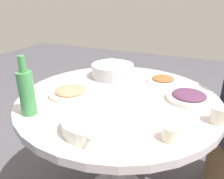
{
  "coord_description": "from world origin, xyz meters",
  "views": [
    {
      "loc": [
        1.05,
        0.43,
        1.27
      ],
      "look_at": [
        0.02,
        -0.03,
        0.79
      ],
      "focal_mm": 35.74,
      "sensor_mm": 36.0,
      "label": 1
    }
  ],
  "objects_px": {
    "dish_eggplant": "(189,97)",
    "dish_shrimp": "(70,92)",
    "round_dining_table": "(118,117)",
    "tea_cup_near": "(171,133)",
    "tea_cup_far": "(219,115)",
    "rice_bowl": "(113,70)",
    "soup_bowl": "(94,123)",
    "dish_stirfry": "(163,80)",
    "green_bottle": "(27,92)"
  },
  "relations": [
    {
      "from": "rice_bowl",
      "to": "dish_stirfry",
      "type": "height_order",
      "value": "rice_bowl"
    },
    {
      "from": "tea_cup_near",
      "to": "dish_stirfry",
      "type": "bearing_deg",
      "value": -165.21
    },
    {
      "from": "round_dining_table",
      "to": "dish_stirfry",
      "type": "bearing_deg",
      "value": 150.84
    },
    {
      "from": "soup_bowl",
      "to": "dish_shrimp",
      "type": "relative_size",
      "value": 1.14
    },
    {
      "from": "dish_eggplant",
      "to": "green_bottle",
      "type": "height_order",
      "value": "green_bottle"
    },
    {
      "from": "dish_shrimp",
      "to": "dish_stirfry",
      "type": "bearing_deg",
      "value": 133.74
    },
    {
      "from": "dish_shrimp",
      "to": "tea_cup_far",
      "type": "bearing_deg",
      "value": 91.16
    },
    {
      "from": "rice_bowl",
      "to": "tea_cup_far",
      "type": "xyz_separation_m",
      "value": [
        0.36,
        0.67,
        -0.01
      ]
    },
    {
      "from": "round_dining_table",
      "to": "rice_bowl",
      "type": "xyz_separation_m",
      "value": [
        -0.28,
        -0.16,
        0.18
      ]
    },
    {
      "from": "round_dining_table",
      "to": "dish_shrimp",
      "type": "relative_size",
      "value": 4.6
    },
    {
      "from": "tea_cup_far",
      "to": "rice_bowl",
      "type": "bearing_deg",
      "value": -118.28
    },
    {
      "from": "tea_cup_near",
      "to": "tea_cup_far",
      "type": "height_order",
      "value": "tea_cup_far"
    },
    {
      "from": "soup_bowl",
      "to": "dish_eggplant",
      "type": "height_order",
      "value": "soup_bowl"
    },
    {
      "from": "rice_bowl",
      "to": "dish_shrimp",
      "type": "xyz_separation_m",
      "value": [
        0.38,
        -0.09,
        -0.03
      ]
    },
    {
      "from": "round_dining_table",
      "to": "tea_cup_near",
      "type": "height_order",
      "value": "tea_cup_near"
    },
    {
      "from": "soup_bowl",
      "to": "tea_cup_far",
      "type": "relative_size",
      "value": 3.72
    },
    {
      "from": "dish_eggplant",
      "to": "dish_shrimp",
      "type": "xyz_separation_m",
      "value": [
        0.2,
        -0.62,
        -0.0
      ]
    },
    {
      "from": "soup_bowl",
      "to": "tea_cup_far",
      "type": "height_order",
      "value": "tea_cup_far"
    },
    {
      "from": "dish_eggplant",
      "to": "tea_cup_near",
      "type": "relative_size",
      "value": 3.37
    },
    {
      "from": "dish_shrimp",
      "to": "tea_cup_near",
      "type": "bearing_deg",
      "value": 71.38
    },
    {
      "from": "round_dining_table",
      "to": "soup_bowl",
      "type": "height_order",
      "value": "soup_bowl"
    },
    {
      "from": "soup_bowl",
      "to": "dish_shrimp",
      "type": "xyz_separation_m",
      "value": [
        -0.25,
        -0.29,
        -0.01
      ]
    },
    {
      "from": "soup_bowl",
      "to": "dish_eggplant",
      "type": "distance_m",
      "value": 0.56
    },
    {
      "from": "dish_shrimp",
      "to": "green_bottle",
      "type": "xyz_separation_m",
      "value": [
        0.26,
        -0.05,
        0.1
      ]
    },
    {
      "from": "dish_eggplant",
      "to": "green_bottle",
      "type": "distance_m",
      "value": 0.82
    },
    {
      "from": "rice_bowl",
      "to": "dish_stirfry",
      "type": "distance_m",
      "value": 0.34
    },
    {
      "from": "dish_stirfry",
      "to": "dish_eggplant",
      "type": "relative_size",
      "value": 0.85
    },
    {
      "from": "dish_stirfry",
      "to": "tea_cup_near",
      "type": "relative_size",
      "value": 2.85
    },
    {
      "from": "soup_bowl",
      "to": "dish_stirfry",
      "type": "bearing_deg",
      "value": 167.64
    },
    {
      "from": "dish_eggplant",
      "to": "round_dining_table",
      "type": "bearing_deg",
      "value": -73.76
    },
    {
      "from": "dish_shrimp",
      "to": "rice_bowl",
      "type": "bearing_deg",
      "value": 166.14
    },
    {
      "from": "soup_bowl",
      "to": "tea_cup_far",
      "type": "distance_m",
      "value": 0.55
    },
    {
      "from": "round_dining_table",
      "to": "soup_bowl",
      "type": "xyz_separation_m",
      "value": [
        0.35,
        0.03,
        0.16
      ]
    },
    {
      "from": "round_dining_table",
      "to": "dish_eggplant",
      "type": "relative_size",
      "value": 4.74
    },
    {
      "from": "dish_eggplant",
      "to": "tea_cup_near",
      "type": "distance_m",
      "value": 0.4
    },
    {
      "from": "tea_cup_near",
      "to": "dish_shrimp",
      "type": "bearing_deg",
      "value": -108.62
    },
    {
      "from": "round_dining_table",
      "to": "tea_cup_near",
      "type": "bearing_deg",
      "value": 49.16
    },
    {
      "from": "dish_stirfry",
      "to": "green_bottle",
      "type": "xyz_separation_m",
      "value": [
        0.68,
        -0.49,
        0.1
      ]
    },
    {
      "from": "rice_bowl",
      "to": "dish_eggplant",
      "type": "relative_size",
      "value": 1.23
    },
    {
      "from": "soup_bowl",
      "to": "tea_cup_far",
      "type": "xyz_separation_m",
      "value": [
        -0.27,
        0.48,
        0.01
      ]
    },
    {
      "from": "soup_bowl",
      "to": "rice_bowl",
      "type": "bearing_deg",
      "value": -162.89
    },
    {
      "from": "dish_stirfry",
      "to": "green_bottle",
      "type": "distance_m",
      "value": 0.84
    },
    {
      "from": "round_dining_table",
      "to": "tea_cup_far",
      "type": "bearing_deg",
      "value": 81.19
    },
    {
      "from": "soup_bowl",
      "to": "dish_eggplant",
      "type": "xyz_separation_m",
      "value": [
        -0.46,
        0.33,
        -0.01
      ]
    },
    {
      "from": "tea_cup_far",
      "to": "dish_shrimp",
      "type": "bearing_deg",
      "value": -88.84
    },
    {
      "from": "soup_bowl",
      "to": "green_bottle",
      "type": "relative_size",
      "value": 0.98
    },
    {
      "from": "dish_stirfry",
      "to": "tea_cup_far",
      "type": "xyz_separation_m",
      "value": [
        0.4,
        0.33,
        0.02
      ]
    },
    {
      "from": "rice_bowl",
      "to": "dish_eggplant",
      "type": "height_order",
      "value": "rice_bowl"
    },
    {
      "from": "dish_stirfry",
      "to": "dish_eggplant",
      "type": "distance_m",
      "value": 0.28
    },
    {
      "from": "round_dining_table",
      "to": "dish_stirfry",
      "type": "relative_size",
      "value": 5.6
    }
  ]
}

